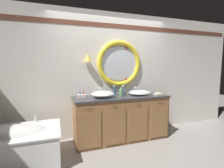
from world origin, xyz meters
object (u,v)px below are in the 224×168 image
object	(u,v)px
sink_basin_left	(103,94)
sink_basin_right	(140,93)
toothbrush_holder_left	(114,92)
toothbrush_holder_right	(123,92)
toiletry_basket	(82,96)
folded_hand_towel	(158,94)
soap_dispenser	(121,92)

from	to	relation	value
sink_basin_left	sink_basin_right	bearing A→B (deg)	0.00
toothbrush_holder_left	toothbrush_holder_right	world-z (taller)	toothbrush_holder_right
toiletry_basket	toothbrush_holder_right	bearing A→B (deg)	1.42
folded_hand_towel	toothbrush_holder_left	bearing A→B (deg)	161.15
sink_basin_right	toiletry_basket	bearing A→B (deg)	173.15
toothbrush_holder_left	soap_dispenser	world-z (taller)	toothbrush_holder_left
toothbrush_holder_left	toothbrush_holder_right	distance (m)	0.18
sink_basin_left	sink_basin_right	world-z (taller)	sink_basin_left
toothbrush_holder_right	folded_hand_towel	distance (m)	0.73
sink_basin_right	folded_hand_towel	world-z (taller)	sink_basin_right
toothbrush_holder_right	soap_dispenser	xyz separation A→B (m)	(-0.10, -0.13, 0.02)
soap_dispenser	folded_hand_towel	size ratio (longest dim) A/B	1.14
sink_basin_left	toiletry_basket	distance (m)	0.40
folded_hand_towel	soap_dispenser	bearing A→B (deg)	170.59
toothbrush_holder_left	toiletry_basket	world-z (taller)	toothbrush_holder_left
soap_dispenser	toiletry_basket	distance (m)	0.77
toothbrush_holder_right	toiletry_basket	world-z (taller)	toothbrush_holder_right
sink_basin_left	toothbrush_holder_left	world-z (taller)	toothbrush_holder_left
toothbrush_holder_left	toothbrush_holder_right	bearing A→B (deg)	-10.15
folded_hand_towel	toiletry_basket	bearing A→B (deg)	171.16
sink_basin_left	toiletry_basket	size ratio (longest dim) A/B	3.00
sink_basin_right	toothbrush_holder_right	size ratio (longest dim) A/B	2.05
folded_hand_towel	sink_basin_left	bearing A→B (deg)	175.12
sink_basin_left	folded_hand_towel	world-z (taller)	sink_basin_left
toiletry_basket	sink_basin_left	bearing A→B (deg)	-20.46
toothbrush_holder_left	folded_hand_towel	distance (m)	0.91
toothbrush_holder_right	folded_hand_towel	world-z (taller)	toothbrush_holder_right
sink_basin_left	soap_dispenser	xyz separation A→B (m)	(0.39, 0.03, 0.01)
sink_basin_right	soap_dispenser	distance (m)	0.41
toiletry_basket	toothbrush_holder_left	bearing A→B (deg)	4.48
sink_basin_right	toothbrush_holder_left	size ratio (longest dim) A/B	2.10
toothbrush_holder_right	toothbrush_holder_left	bearing A→B (deg)	169.85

